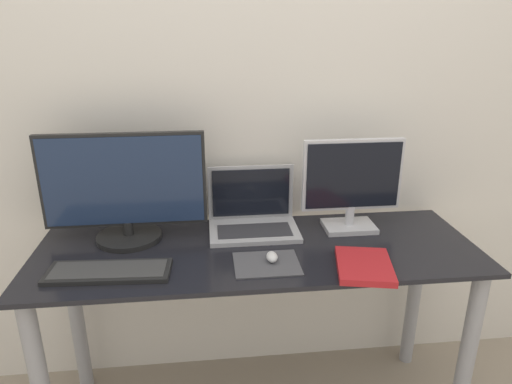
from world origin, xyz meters
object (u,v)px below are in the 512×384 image
(laptop, at_px, (254,214))
(keyboard, at_px, (109,271))
(mouse, at_px, (272,257))
(monitor_left, at_px, (125,190))
(monitor_right, at_px, (352,184))
(book, at_px, (364,266))

(laptop, height_order, keyboard, laptop)
(laptop, relative_size, mouse, 5.60)
(laptop, height_order, mouse, laptop)
(monitor_left, relative_size, monitor_right, 1.54)
(keyboard, bearing_deg, monitor_left, 83.80)
(monitor_left, height_order, monitor_right, monitor_left)
(monitor_left, distance_m, monitor_right, 0.88)
(keyboard, height_order, book, book)
(monitor_right, bearing_deg, book, -98.13)
(monitor_right, height_order, book, monitor_right)
(monitor_left, bearing_deg, book, -21.49)
(monitor_left, distance_m, book, 0.92)
(monitor_right, bearing_deg, laptop, 173.14)
(monitor_right, relative_size, keyboard, 0.96)
(monitor_left, bearing_deg, laptop, 5.39)
(monitor_left, relative_size, mouse, 9.65)
(keyboard, bearing_deg, mouse, 2.02)
(monitor_left, height_order, keyboard, monitor_left)
(monitor_left, xyz_separation_m, book, (0.84, -0.33, -0.19))
(monitor_left, xyz_separation_m, mouse, (0.53, -0.25, -0.18))
(laptop, bearing_deg, monitor_right, -6.86)
(mouse, bearing_deg, monitor_right, 34.87)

